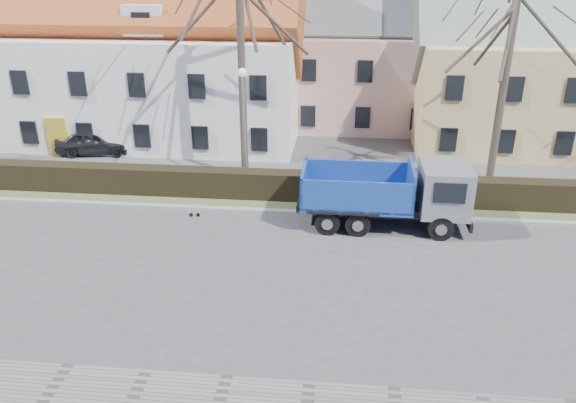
# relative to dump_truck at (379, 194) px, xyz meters

# --- Properties ---
(ground) EXTENTS (120.00, 120.00, 0.00)m
(ground) POSITION_rel_dump_truck_xyz_m (-4.41, -3.80, -1.43)
(ground) COLOR #414144
(curb_far) EXTENTS (80.00, 0.30, 0.12)m
(curb_far) POSITION_rel_dump_truck_xyz_m (-4.41, 0.80, -1.37)
(curb_far) COLOR gray
(curb_far) RESTS_ON ground
(grass_strip) EXTENTS (80.00, 3.00, 0.10)m
(grass_strip) POSITION_rel_dump_truck_xyz_m (-4.41, 2.40, -1.38)
(grass_strip) COLOR #485731
(grass_strip) RESTS_ON ground
(hedge) EXTENTS (60.00, 0.90, 1.30)m
(hedge) POSITION_rel_dump_truck_xyz_m (-4.41, 2.20, -0.78)
(hedge) COLOR black
(hedge) RESTS_ON ground
(building_white) EXTENTS (26.80, 10.80, 9.50)m
(building_white) POSITION_rel_dump_truck_xyz_m (-17.41, 12.20, 3.32)
(building_white) COLOR white
(building_white) RESTS_ON ground
(building_pink) EXTENTS (10.80, 8.80, 8.00)m
(building_pink) POSITION_rel_dump_truck_xyz_m (-0.41, 16.20, 2.57)
(building_pink) COLOR #D09D93
(building_pink) RESTS_ON ground
(building_yellow) EXTENTS (18.80, 10.80, 8.50)m
(building_yellow) POSITION_rel_dump_truck_xyz_m (11.59, 13.20, 2.82)
(building_yellow) COLOR tan
(building_yellow) RESTS_ON ground
(tree_1) EXTENTS (9.20, 9.20, 12.65)m
(tree_1) POSITION_rel_dump_truck_xyz_m (-6.41, 4.70, 4.90)
(tree_1) COLOR #3A3128
(tree_1) RESTS_ON ground
(tree_2) EXTENTS (8.00, 8.00, 11.00)m
(tree_2) POSITION_rel_dump_truck_xyz_m (5.59, 4.70, 4.07)
(tree_2) COLOR #3A3128
(tree_2) RESTS_ON ground
(dump_truck) EXTENTS (7.16, 2.69, 2.86)m
(dump_truck) POSITION_rel_dump_truck_xyz_m (0.00, 0.00, 0.00)
(dump_truck) COLOR navy
(dump_truck) RESTS_ON ground
(streetlight) EXTENTS (0.46, 0.46, 5.91)m
(streetlight) POSITION_rel_dump_truck_xyz_m (-6.11, 3.20, 1.53)
(streetlight) COLOR gray
(streetlight) RESTS_ON ground
(cart_frame) EXTENTS (0.75, 0.49, 0.65)m
(cart_frame) POSITION_rel_dump_truck_xyz_m (-8.03, -0.01, -1.10)
(cart_frame) COLOR silver
(cart_frame) RESTS_ON ground
(parked_car_a) EXTENTS (4.41, 2.27, 1.44)m
(parked_car_a) POSITION_rel_dump_truck_xyz_m (-15.55, 7.66, -0.71)
(parked_car_a) COLOR black
(parked_car_a) RESTS_ON ground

